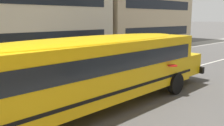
{
  "coord_description": "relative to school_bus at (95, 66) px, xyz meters",
  "views": [
    {
      "loc": [
        -4.1,
        -8.78,
        3.6
      ],
      "look_at": [
        3.18,
        -0.76,
        1.55
      ],
      "focal_mm": 38.6,
      "sensor_mm": 36.0,
      "label": 1
    }
  ],
  "objects": [
    {
      "name": "parked_car_dark_blue_near_corner",
      "position": [
        9.02,
        6.49,
        -0.88
      ],
      "size": [
        3.95,
        1.98,
        1.64
      ],
      "rotation": [
        0.0,
        0.0,
        0.03
      ],
      "color": "navy",
      "rests_on": "ground_plane"
    },
    {
      "name": "lane_centreline",
      "position": [
        -1.6,
        1.52,
        -1.72
      ],
      "size": [
        110.0,
        0.16,
        0.01
      ],
      "primitive_type": "cube",
      "color": "silver",
      "rests_on": "ground_plane"
    },
    {
      "name": "ground_plane",
      "position": [
        -1.6,
        1.52,
        -1.72
      ],
      "size": [
        400.0,
        400.0,
        0.0
      ],
      "primitive_type": "plane",
      "color": "#54514F"
    },
    {
      "name": "school_bus",
      "position": [
        0.0,
        0.0,
        0.0
      ],
      "size": [
        13.05,
        3.16,
        2.9
      ],
      "rotation": [
        0.0,
        0.0,
        0.04
      ],
      "color": "yellow",
      "rests_on": "ground_plane"
    }
  ]
}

